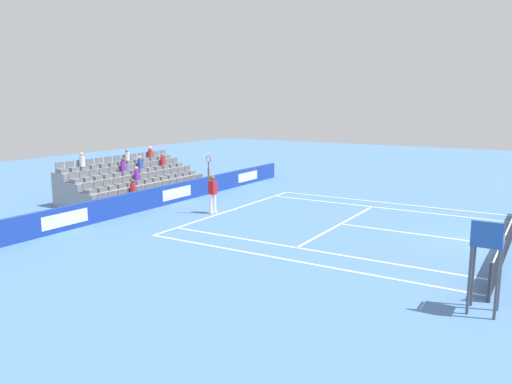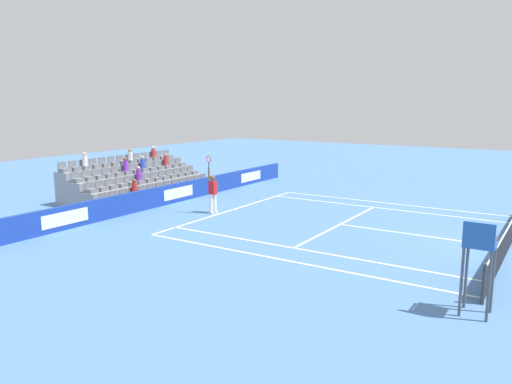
{
  "view_description": "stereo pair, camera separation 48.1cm",
  "coord_description": "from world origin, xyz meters",
  "views": [
    {
      "loc": [
        19.37,
        1.19,
        5.05
      ],
      "look_at": [
        0.57,
        -10.24,
        1.1
      ],
      "focal_mm": 35.05,
      "sensor_mm": 36.0,
      "label": 1
    },
    {
      "loc": [
        19.11,
        1.6,
        5.05
      ],
      "look_at": [
        0.57,
        -10.24,
        1.1
      ],
      "focal_mm": 35.05,
      "sensor_mm": 36.0,
      "label": 2
    }
  ],
  "objects": [
    {
      "name": "ground_plane",
      "position": [
        0.0,
        0.0,
        0.0
      ],
      "size": [
        80.0,
        80.0,
        0.0
      ],
      "primitive_type": "plane",
      "color": "#4C7AB2"
    },
    {
      "name": "line_baseline",
      "position": [
        0.0,
        -11.89,
        0.0
      ],
      "size": [
        10.97,
        0.1,
        0.01
      ],
      "primitive_type": "cube",
      "color": "white",
      "rests_on": "ground"
    },
    {
      "name": "line_service",
      "position": [
        0.0,
        -6.4,
        0.0
      ],
      "size": [
        8.23,
        0.1,
        0.01
      ],
      "primitive_type": "cube",
      "color": "white",
      "rests_on": "ground"
    },
    {
      "name": "line_centre_service",
      "position": [
        0.0,
        -3.2,
        0.0
      ],
      "size": [
        0.1,
        6.4,
        0.01
      ],
      "primitive_type": "cube",
      "color": "white",
      "rests_on": "ground"
    },
    {
      "name": "line_singles_sideline_left",
      "position": [
        4.12,
        -5.95,
        0.0
      ],
      "size": [
        0.1,
        11.89,
        0.01
      ],
      "primitive_type": "cube",
      "color": "white",
      "rests_on": "ground"
    },
    {
      "name": "line_singles_sideline_right",
      "position": [
        -4.12,
        -5.95,
        0.0
      ],
      "size": [
        0.1,
        11.89,
        0.01
      ],
      "primitive_type": "cube",
      "color": "white",
      "rests_on": "ground"
    },
    {
      "name": "line_doubles_sideline_left",
      "position": [
        5.49,
        -5.95,
        0.0
      ],
      "size": [
        0.1,
        11.89,
        0.01
      ],
      "primitive_type": "cube",
      "color": "white",
      "rests_on": "ground"
    },
    {
      "name": "line_doubles_sideline_right",
      "position": [
        -5.49,
        -5.95,
        0.0
      ],
      "size": [
        0.1,
        11.89,
        0.01
      ],
      "primitive_type": "cube",
      "color": "white",
      "rests_on": "ground"
    },
    {
      "name": "line_centre_mark",
      "position": [
        0.0,
        -11.79,
        0.0
      ],
      "size": [
        0.1,
        0.2,
        0.01
      ],
      "primitive_type": "cube",
      "color": "white",
      "rests_on": "ground"
    },
    {
      "name": "sponsor_barrier",
      "position": [
        -0.0,
        -15.42,
        0.49
      ],
      "size": [
        20.41,
        0.22,
        0.97
      ],
      "color": "#193899",
      "rests_on": "ground"
    },
    {
      "name": "tennis_net",
      "position": [
        0.0,
        0.0,
        0.49
      ],
      "size": [
        11.97,
        0.1,
        1.07
      ],
      "color": "#33383D",
      "rests_on": "ground"
    },
    {
      "name": "tennis_player",
      "position": [
        1.14,
        -12.24,
        0.99
      ],
      "size": [
        0.52,
        0.39,
        2.85
      ],
      "color": "white",
      "rests_on": "ground"
    },
    {
      "name": "umpire_chair",
      "position": [
        6.76,
        -0.05,
        1.52
      ],
      "size": [
        0.7,
        0.7,
        2.34
      ],
      "color": "#474C54",
      "rests_on": "ground"
    },
    {
      "name": "stadium_stand",
      "position": [
        -0.0,
        -18.36,
        0.68
      ],
      "size": [
        8.06,
        3.8,
        2.57
      ],
      "color": "gray",
      "rests_on": "ground"
    },
    {
      "name": "loose_tennis_ball",
      "position": [
        -1.73,
        -1.4,
        0.03
      ],
      "size": [
        0.07,
        0.07,
        0.07
      ],
      "primitive_type": "sphere",
      "color": "#D1E533",
      "rests_on": "ground"
    }
  ]
}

